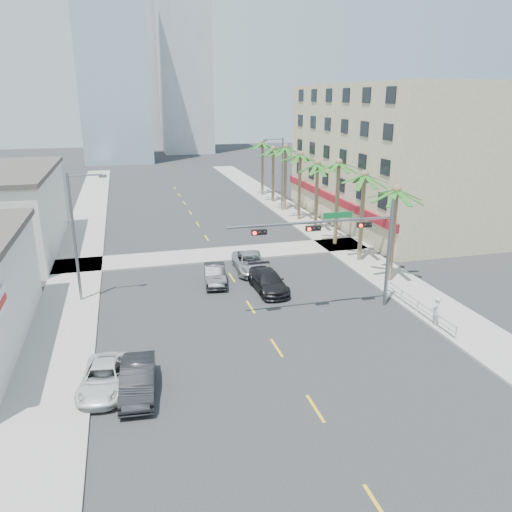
{
  "coord_description": "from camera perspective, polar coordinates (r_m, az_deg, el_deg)",
  "views": [
    {
      "loc": [
        -7.73,
        -20.32,
        13.7
      ],
      "look_at": [
        0.48,
        10.38,
        3.5
      ],
      "focal_mm": 35.0,
      "sensor_mm": 36.0,
      "label": 1
    }
  ],
  "objects": [
    {
      "name": "ground",
      "position": [
        25.7,
        5.11,
        -14.5
      ],
      "size": [
        260.0,
        260.0,
        0.0
      ],
      "primitive_type": "plane",
      "color": "#262628",
      "rests_on": "ground"
    },
    {
      "name": "sidewalk_left",
      "position": [
        42.78,
        -19.89,
        -1.89
      ],
      "size": [
        4.0,
        120.0,
        0.15
      ],
      "primitive_type": "cube",
      "color": "gray",
      "rests_on": "ground"
    },
    {
      "name": "palm_tree_0",
      "position": [
        38.24,
        15.79,
        7.16
      ],
      "size": [
        4.8,
        4.8,
        7.8
      ],
      "color": "brown",
      "rests_on": "ground"
    },
    {
      "name": "guardrail",
      "position": [
        34.46,
        18.02,
        -5.35
      ],
      "size": [
        0.08,
        8.08,
        1.0
      ],
      "color": "silver",
      "rests_on": "ground"
    },
    {
      "name": "palm_tree_1",
      "position": [
        42.67,
        12.3,
        8.94
      ],
      "size": [
        4.8,
        4.8,
        8.16
      ],
      "color": "brown",
      "rests_on": "ground"
    },
    {
      "name": "streetlight_right",
      "position": [
        61.86,
        2.84,
        9.74
      ],
      "size": [
        2.55,
        0.25,
        9.0
      ],
      "color": "slate",
      "rests_on": "ground"
    },
    {
      "name": "pedestrian",
      "position": [
        32.87,
        19.86,
        -5.94
      ],
      "size": [
        0.79,
        0.72,
        1.82
      ],
      "primitive_type": "imported",
      "rotation": [
        0.0,
        0.0,
        3.68
      ],
      "color": "silver",
      "rests_on": "sidewalk_right"
    },
    {
      "name": "car_parked_far",
      "position": [
        26.05,
        -17.01,
        -13.18
      ],
      "size": [
        2.69,
        4.78,
        1.26
      ],
      "primitive_type": "imported",
      "rotation": [
        0.0,
        0.0,
        -0.14
      ],
      "color": "silver",
      "rests_on": "ground"
    },
    {
      "name": "sidewalk_cross",
      "position": [
        45.13,
        -4.41,
        0.16
      ],
      "size": [
        80.0,
        4.0,
        0.15
      ],
      "primitive_type": "cube",
      "color": "gray",
      "rests_on": "ground"
    },
    {
      "name": "traffic_signal_mast",
      "position": [
        32.51,
        10.19,
        2.1
      ],
      "size": [
        11.12,
        0.54,
        7.2
      ],
      "color": "slate",
      "rests_on": "ground"
    },
    {
      "name": "car_lane_right",
      "position": [
        36.7,
        1.39,
        -2.9
      ],
      "size": [
        2.24,
        5.16,
        1.48
      ],
      "primitive_type": "imported",
      "rotation": [
        0.0,
        0.0,
        0.03
      ],
      "color": "black",
      "rests_on": "ground"
    },
    {
      "name": "palm_tree_6",
      "position": [
        66.73,
        1.99,
        12.09
      ],
      "size": [
        4.8,
        4.8,
        7.8
      ],
      "color": "brown",
      "rests_on": "ground"
    },
    {
      "name": "car_lane_center",
      "position": [
        40.76,
        -0.66,
        -0.75
      ],
      "size": [
        2.8,
        5.47,
        1.48
      ],
      "primitive_type": "imported",
      "rotation": [
        0.0,
        0.0,
        -0.07
      ],
      "color": "silver",
      "rests_on": "ground"
    },
    {
      "name": "streetlight_left",
      "position": [
        35.54,
        -19.79,
        2.65
      ],
      "size": [
        2.55,
        0.25,
        9.0
      ],
      "color": "slate",
      "rests_on": "ground"
    },
    {
      "name": "tower_far_center",
      "position": [
        145.58,
        -13.96,
        20.18
      ],
      "size": [
        16.0,
        16.0,
        42.0
      ],
      "primitive_type": "cube",
      "color": "#ADADB2",
      "rests_on": "ground"
    },
    {
      "name": "palm_tree_5",
      "position": [
        61.73,
        3.43,
        12.25
      ],
      "size": [
        4.8,
        4.8,
        8.52
      ],
      "color": "brown",
      "rests_on": "ground"
    },
    {
      "name": "palm_tree_2",
      "position": [
        47.26,
        9.45,
        10.36
      ],
      "size": [
        4.8,
        4.8,
        8.52
      ],
      "color": "brown",
      "rests_on": "ground"
    },
    {
      "name": "sidewalk_right",
      "position": [
        46.91,
        10.62,
        0.59
      ],
      "size": [
        4.0,
        120.0,
        0.15
      ],
      "primitive_type": "cube",
      "color": "gray",
      "rests_on": "ground"
    },
    {
      "name": "tower_far_right",
      "position": [
        132.4,
        -8.37,
        24.69
      ],
      "size": [
        12.0,
        12.0,
        60.0
      ],
      "primitive_type": "cube",
      "color": "#ADADB2",
      "rests_on": "ground"
    },
    {
      "name": "tower_far_left",
      "position": [
        115.78,
        -16.29,
        22.24
      ],
      "size": [
        14.0,
        14.0,
        48.0
      ],
      "primitive_type": "cube",
      "color": "#99B2C6",
      "rests_on": "ground"
    },
    {
      "name": "palm_tree_3",
      "position": [
        52.1,
        7.05,
        10.36
      ],
      "size": [
        4.8,
        4.8,
        7.8
      ],
      "color": "brown",
      "rests_on": "ground"
    },
    {
      "name": "building_right",
      "position": [
        58.77,
        15.81,
        11.08
      ],
      "size": [
        15.25,
        28.0,
        15.0
      ],
      "color": "tan",
      "rests_on": "ground"
    },
    {
      "name": "car_lane_left",
      "position": [
        38.24,
        -4.71,
        -2.11
      ],
      "size": [
        2.06,
        4.55,
        1.45
      ],
      "primitive_type": "imported",
      "rotation": [
        0.0,
        0.0,
        -0.12
      ],
      "color": "black",
      "rests_on": "ground"
    },
    {
      "name": "palm_tree_4",
      "position": [
        56.88,
        5.09,
        11.39
      ],
      "size": [
        4.8,
        4.8,
        8.16
      ],
      "color": "brown",
      "rests_on": "ground"
    },
    {
      "name": "palm_tree_7",
      "position": [
        71.66,
        0.75,
        12.77
      ],
      "size": [
        4.8,
        4.8,
        8.16
      ],
      "color": "brown",
      "rests_on": "ground"
    },
    {
      "name": "car_parked_mid",
      "position": [
        25.27,
        -13.36,
        -13.57
      ],
      "size": [
        1.94,
        4.65,
        1.5
      ],
      "primitive_type": "imported",
      "rotation": [
        0.0,
        0.0,
        -0.08
      ],
      "color": "black",
      "rests_on": "ground"
    }
  ]
}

